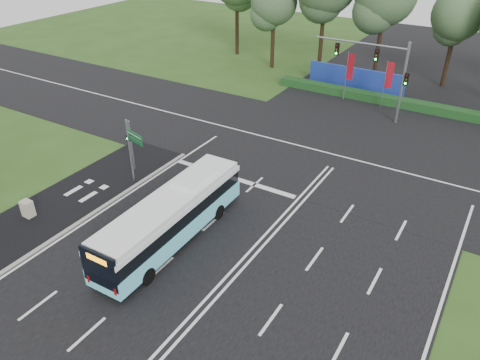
# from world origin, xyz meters

# --- Properties ---
(ground) EXTENTS (120.00, 120.00, 0.00)m
(ground) POSITION_xyz_m (0.00, 0.00, 0.00)
(ground) COLOR #2D4C19
(ground) RESTS_ON ground
(road_main) EXTENTS (20.00, 120.00, 0.04)m
(road_main) POSITION_xyz_m (0.00, 0.00, 0.02)
(road_main) COLOR black
(road_main) RESTS_ON ground
(road_cross) EXTENTS (120.00, 14.00, 0.05)m
(road_cross) POSITION_xyz_m (0.00, 12.00, 0.03)
(road_cross) COLOR black
(road_cross) RESTS_ON ground
(bike_path) EXTENTS (5.00, 18.00, 0.06)m
(bike_path) POSITION_xyz_m (-12.50, -3.00, 0.03)
(bike_path) COLOR black
(bike_path) RESTS_ON ground
(kerb_strip) EXTENTS (0.25, 18.00, 0.12)m
(kerb_strip) POSITION_xyz_m (-10.10, -3.00, 0.06)
(kerb_strip) COLOR gray
(kerb_strip) RESTS_ON ground
(city_bus) EXTENTS (2.48, 10.95, 3.13)m
(city_bus) POSITION_xyz_m (-4.24, -2.65, 1.58)
(city_bus) COLOR #67DAEF
(city_bus) RESTS_ON ground
(pedestrian_signal) EXTENTS (0.33, 0.43, 3.80)m
(pedestrian_signal) POSITION_xyz_m (-11.74, 2.31, 2.08)
(pedestrian_signal) COLOR gray
(pedestrian_signal) RESTS_ON ground
(street_sign) EXTENTS (1.73, 0.55, 4.56)m
(street_sign) POSITION_xyz_m (-10.39, 1.08, 2.83)
(street_sign) COLOR gray
(street_sign) RESTS_ON ground
(utility_cabinet) EXTENTS (0.68, 0.57, 1.11)m
(utility_cabinet) POSITION_xyz_m (-13.25, -5.39, 0.56)
(utility_cabinet) COLOR #AFA88D
(utility_cabinet) RESTS_ON ground
(banner_flag_left) EXTENTS (0.69, 0.14, 4.66)m
(banner_flag_left) POSITION_xyz_m (-3.66, 23.46, 3.03)
(banner_flag_left) COLOR gray
(banner_flag_left) RESTS_ON ground
(banner_flag_mid) EXTENTS (0.65, 0.15, 4.45)m
(banner_flag_mid) POSITION_xyz_m (0.07, 23.34, 2.91)
(banner_flag_mid) COLOR gray
(banner_flag_mid) RESTS_ON ground
(traffic_light_gantry) EXTENTS (8.41, 0.28, 7.00)m
(traffic_light_gantry) POSITION_xyz_m (0.21, 20.50, 4.66)
(traffic_light_gantry) COLOR gray
(traffic_light_gantry) RESTS_ON ground
(hedge) EXTENTS (22.00, 1.20, 0.80)m
(hedge) POSITION_xyz_m (0.00, 24.50, 0.40)
(hedge) COLOR #153B17
(hedge) RESTS_ON ground
(blue_hoarding) EXTENTS (10.00, 0.30, 2.20)m
(blue_hoarding) POSITION_xyz_m (-4.00, 27.00, 1.10)
(blue_hoarding) COLOR navy
(blue_hoarding) RESTS_ON ground
(eucalyptus_row) EXTENTS (54.31, 9.06, 12.83)m
(eucalyptus_row) POSITION_xyz_m (2.64, 30.87, 8.56)
(eucalyptus_row) COLOR black
(eucalyptus_row) RESTS_ON ground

